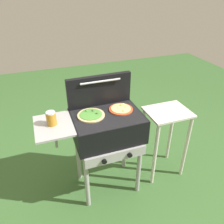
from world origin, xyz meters
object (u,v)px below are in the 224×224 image
at_px(pizza_cheese, 121,109).
at_px(prep_table, 165,130).
at_px(grill, 106,128).
at_px(pizza_veggie, 91,115).
at_px(sauce_jar, 51,118).

distance_m(pizza_cheese, prep_table, 0.61).
xyz_separation_m(grill, prep_table, (0.67, 0.00, -0.19)).
distance_m(pizza_veggie, sauce_jar, 0.35).
xyz_separation_m(pizza_cheese, sauce_jar, (-0.64, -0.03, 0.05)).
bearing_deg(grill, prep_table, 0.37).
relative_size(pizza_veggie, pizza_cheese, 1.10).
distance_m(grill, prep_table, 0.70).
bearing_deg(pizza_veggie, grill, -17.32).
distance_m(pizza_veggie, prep_table, 0.87).
height_order(sauce_jar, prep_table, sauce_jar).
bearing_deg(prep_table, pizza_veggie, 177.53).
distance_m(pizza_cheese, sauce_jar, 0.65).
bearing_deg(pizza_cheese, pizza_veggie, -178.48).
relative_size(pizza_cheese, sauce_jar, 1.85).
xyz_separation_m(sauce_jar, prep_table, (1.15, -0.01, -0.39)).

